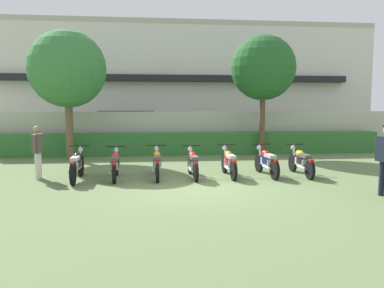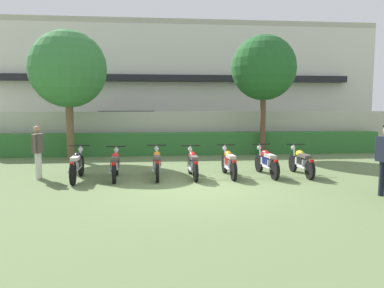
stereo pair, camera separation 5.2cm
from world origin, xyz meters
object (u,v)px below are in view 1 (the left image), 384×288
motorcycle_in_row_5 (266,162)px  motorcycle_in_row_4 (229,162)px  motorcycle_in_row_0 (77,165)px  motorcycle_in_row_6 (301,161)px  inspector_person (38,148)px  tree_far_side (263,68)px  tree_near_inspector (67,69)px  motorcycle_in_row_1 (115,165)px  motorcycle_in_row_3 (193,163)px  motorcycle_in_row_2 (157,163)px  parked_car (130,130)px

motorcycle_in_row_5 → motorcycle_in_row_4: bearing=86.5°
motorcycle_in_row_0 → motorcycle_in_row_6: motorcycle_in_row_0 is taller
motorcycle_in_row_6 → inspector_person: bearing=87.8°
tree_far_side → motorcycle_in_row_0: (-6.89, -4.72, -3.28)m
tree_near_inspector → motorcycle_in_row_1: 5.69m
motorcycle_in_row_0 → motorcycle_in_row_3: size_ratio=1.09×
tree_near_inspector → inspector_person: bearing=-91.1°
tree_near_inspector → motorcycle_in_row_2: 6.21m
motorcycle_in_row_1 → tree_far_side: bearing=-53.7°
tree_near_inspector → motorcycle_in_row_5: tree_near_inspector is taller
parked_car → motorcycle_in_row_4: size_ratio=2.44×
tree_far_side → motorcycle_in_row_1: size_ratio=2.87×
motorcycle_in_row_1 → motorcycle_in_row_2: size_ratio=0.93×
parked_car → inspector_person: parked_car is taller
motorcycle_in_row_1 → motorcycle_in_row_6: 5.67m
tree_near_inspector → motorcycle_in_row_3: 6.90m
motorcycle_in_row_5 → tree_near_inspector: bearing=54.6°
parked_car → tree_far_side: size_ratio=0.88×
tree_far_side → motorcycle_in_row_4: (-2.40, -4.61, -3.30)m
tree_far_side → motorcycle_in_row_4: bearing=-117.5°
tree_far_side → motorcycle_in_row_2: tree_far_side is taller
motorcycle_in_row_0 → motorcycle_in_row_3: motorcycle_in_row_0 is taller
tree_far_side → inspector_person: bearing=-151.6°
motorcycle_in_row_1 → motorcycle_in_row_6: size_ratio=0.94×
parked_car → motorcycle_in_row_4: parked_car is taller
motorcycle_in_row_5 → motorcycle_in_row_6: 1.08m
motorcycle_in_row_3 → inspector_person: size_ratio=1.16×
motorcycle_in_row_1 → parked_car: bearing=-2.2°
parked_car → motorcycle_in_row_0: parked_car is taller
parked_car → motorcycle_in_row_2: 8.12m
inspector_person → motorcycle_in_row_5: bearing=-1.9°
motorcycle_in_row_4 → motorcycle_in_row_6: 2.26m
inspector_person → motorcycle_in_row_2: bearing=-3.7°
motorcycle_in_row_1 → motorcycle_in_row_2: bearing=-88.8°
motorcycle_in_row_0 → motorcycle_in_row_6: 6.76m
tree_near_inspector → motorcycle_in_row_5: size_ratio=2.68×
parked_car → motorcycle_in_row_2: size_ratio=2.35×
motorcycle_in_row_2 → motorcycle_in_row_4: 2.19m
tree_far_side → motorcycle_in_row_0: size_ratio=2.59×
parked_car → motorcycle_in_row_1: parked_car is taller
motorcycle_in_row_0 → motorcycle_in_row_2: motorcycle_in_row_0 is taller
parked_car → tree_far_side: (5.85, -3.41, 2.80)m
parked_car → motorcycle_in_row_3: size_ratio=2.47×
tree_near_inspector → motorcycle_in_row_0: bearing=-75.4°
tree_near_inspector → motorcycle_in_row_0: 5.39m
motorcycle_in_row_6 → inspector_person: inspector_person is taller
motorcycle_in_row_0 → motorcycle_in_row_6: size_ratio=1.04×
motorcycle_in_row_6 → inspector_person: size_ratio=1.21×
tree_near_inspector → tree_far_side: tree_far_side is taller
motorcycle_in_row_0 → motorcycle_in_row_4: motorcycle_in_row_0 is taller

